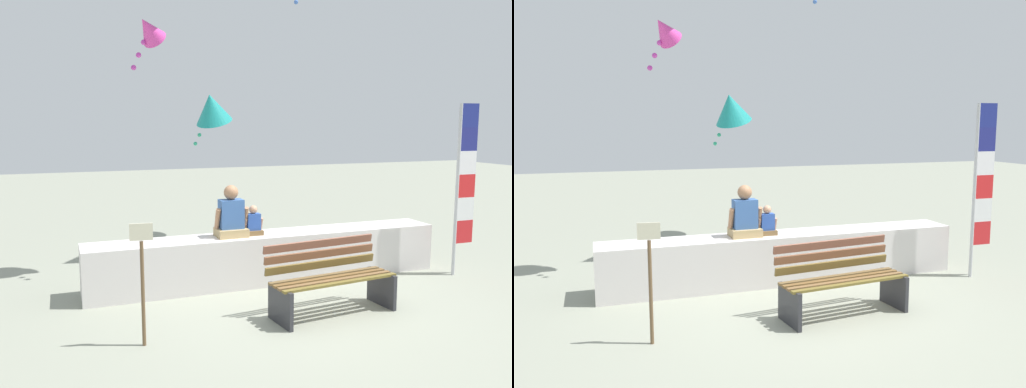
% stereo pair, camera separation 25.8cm
% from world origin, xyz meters
% --- Properties ---
extents(ground_plane, '(40.00, 40.00, 0.00)m').
position_xyz_m(ground_plane, '(0.00, 0.00, 0.00)').
color(ground_plane, gray).
extents(seawall_ledge, '(5.38, 0.63, 0.73)m').
position_xyz_m(seawall_ledge, '(0.00, 1.09, 0.36)').
color(seawall_ledge, silver).
rests_on(seawall_ledge, ground).
extents(park_bench, '(1.67, 0.78, 0.88)m').
position_xyz_m(park_bench, '(0.21, -0.40, 0.42)').
color(park_bench, brown).
rests_on(park_bench, ground).
extents(person_adult, '(0.49, 0.36, 0.75)m').
position_xyz_m(person_adult, '(-0.60, 1.08, 1.02)').
color(person_adult, tan).
rests_on(person_adult, seawall_ledge).
extents(person_child, '(0.29, 0.21, 0.44)m').
position_xyz_m(person_child, '(-0.26, 1.08, 0.90)').
color(person_child, brown).
rests_on(person_child, seawall_ledge).
extents(flag_banner, '(0.36, 0.05, 2.64)m').
position_xyz_m(flag_banner, '(2.91, 0.37, 1.47)').
color(flag_banner, '#B7B7BC').
rests_on(flag_banner, ground).
extents(kite_teal, '(1.16, 1.16, 1.16)m').
position_xyz_m(kite_teal, '(0.07, 4.40, 2.63)').
color(kite_teal, teal).
extents(kite_magenta, '(0.64, 0.64, 0.85)m').
position_xyz_m(kite_magenta, '(-1.55, 2.07, 3.71)').
color(kite_magenta, '#DB3D9E').
extents(sign_post, '(0.24, 0.05, 1.33)m').
position_xyz_m(sign_post, '(-2.12, -0.60, 0.78)').
color(sign_post, brown).
rests_on(sign_post, ground).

